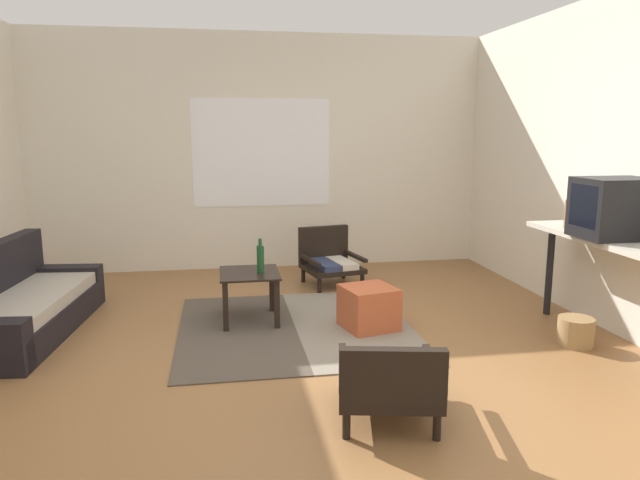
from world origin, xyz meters
The scene contains 14 objects.
ground_plane centered at (0.00, 0.00, 0.00)m, with size 7.80×7.80×0.00m, color olive.
far_wall_with_window centered at (0.00, 3.06, 1.35)m, with size 5.60×0.13×2.70m.
side_wall_right centered at (2.66, 0.30, 1.35)m, with size 0.12×6.60×2.70m, color silver.
area_rug centered at (0.09, 0.74, 0.01)m, with size 1.89×1.96×0.01m.
couch centered at (-2.09, 0.97, 0.22)m, with size 0.86×1.84×0.71m.
coffee_table centered at (-0.26, 0.98, 0.34)m, with size 0.50×0.55×0.43m.
armchair_by_window centered at (0.63, 2.11, 0.27)m, with size 0.66×0.66×0.59m.
armchair_striped_foreground centered at (0.41, -0.90, 0.24)m, with size 0.68×0.74×0.51m.
ottoman_orange centered at (0.69, 0.63, 0.18)m, with size 0.40×0.40×0.35m, color #BC5633.
console_shelf centered at (2.35, 0.00, 0.74)m, with size 0.44×1.60×0.83m.
crt_television centered at (2.34, -0.05, 1.05)m, with size 0.52×0.42×0.44m.
clay_vase centered at (2.35, 0.38, 0.96)m, with size 0.23×0.23×0.31m.
glass_bottle centered at (-0.17, 0.95, 0.55)m, with size 0.06×0.06×0.29m.
wicker_basket centered at (2.14, 0.00, 0.11)m, with size 0.27×0.27×0.21m, color #9E7A4C.
Camera 1 is at (-0.48, -3.85, 1.61)m, focal length 32.85 mm.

